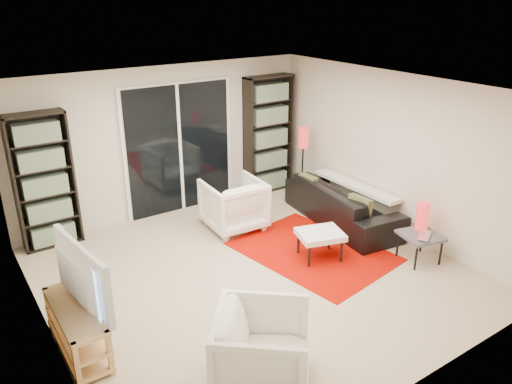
% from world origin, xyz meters
% --- Properties ---
extents(floor, '(5.00, 5.00, 0.00)m').
position_xyz_m(floor, '(0.00, 0.00, 0.00)').
color(floor, '#C5AF95').
rests_on(floor, ground).
extents(wall_back, '(5.00, 0.02, 2.40)m').
position_xyz_m(wall_back, '(0.00, 2.50, 1.20)').
color(wall_back, beige).
rests_on(wall_back, ground).
extents(wall_front, '(5.00, 0.02, 2.40)m').
position_xyz_m(wall_front, '(0.00, -2.50, 1.20)').
color(wall_front, beige).
rests_on(wall_front, ground).
extents(wall_left, '(0.02, 5.00, 2.40)m').
position_xyz_m(wall_left, '(-2.50, 0.00, 1.20)').
color(wall_left, beige).
rests_on(wall_left, ground).
extents(wall_right, '(0.02, 5.00, 2.40)m').
position_xyz_m(wall_right, '(2.50, 0.00, 1.20)').
color(wall_right, beige).
rests_on(wall_right, ground).
extents(ceiling, '(5.00, 5.00, 0.02)m').
position_xyz_m(ceiling, '(0.00, 0.00, 2.40)').
color(ceiling, white).
rests_on(ceiling, wall_back).
extents(sliding_door, '(1.92, 0.08, 2.16)m').
position_xyz_m(sliding_door, '(0.20, 2.46, 1.05)').
color(sliding_door, white).
rests_on(sliding_door, ground).
extents(bookshelf_left, '(0.80, 0.30, 1.95)m').
position_xyz_m(bookshelf_left, '(-1.95, 2.33, 0.98)').
color(bookshelf_left, black).
rests_on(bookshelf_left, ground).
extents(bookshelf_right, '(0.90, 0.30, 2.10)m').
position_xyz_m(bookshelf_right, '(1.90, 2.33, 1.05)').
color(bookshelf_right, black).
rests_on(bookshelf_right, ground).
extents(tv_stand, '(0.37, 1.16, 0.50)m').
position_xyz_m(tv_stand, '(-2.31, -0.23, 0.26)').
color(tv_stand, '#DFB978').
rests_on(tv_stand, floor).
extents(tv, '(0.29, 1.19, 0.68)m').
position_xyz_m(tv, '(-2.29, -0.23, 0.84)').
color(tv, black).
rests_on(tv, tv_stand).
extents(rug, '(1.87, 2.33, 0.01)m').
position_xyz_m(rug, '(1.03, 0.01, 0.01)').
color(rug, '#A70900').
rests_on(rug, floor).
extents(sofa, '(1.12, 2.26, 0.63)m').
position_xyz_m(sofa, '(2.06, 0.53, 0.32)').
color(sofa, black).
rests_on(sofa, floor).
extents(armchair_back, '(0.90, 0.92, 0.79)m').
position_xyz_m(armchair_back, '(0.52, 1.32, 0.39)').
color(armchair_back, white).
rests_on(armchair_back, floor).
extents(armchair_front, '(1.20, 1.20, 0.79)m').
position_xyz_m(armchair_front, '(-1.03, -1.69, 0.39)').
color(armchair_front, white).
rests_on(armchair_front, floor).
extents(ottoman, '(0.71, 0.64, 0.40)m').
position_xyz_m(ottoman, '(0.99, -0.17, 0.35)').
color(ottoman, white).
rests_on(ottoman, floor).
extents(side_table, '(0.60, 0.60, 0.40)m').
position_xyz_m(side_table, '(2.07, -0.98, 0.36)').
color(side_table, '#4B4C51').
rests_on(side_table, floor).
extents(laptop, '(0.41, 0.36, 0.03)m').
position_xyz_m(laptop, '(2.07, -1.10, 0.41)').
color(laptop, silver).
rests_on(laptop, side_table).
extents(table_lamp, '(0.17, 0.17, 0.39)m').
position_xyz_m(table_lamp, '(2.20, -0.88, 0.59)').
color(table_lamp, red).
rests_on(table_lamp, side_table).
extents(floor_lamp, '(0.20, 0.20, 1.30)m').
position_xyz_m(floor_lamp, '(2.14, 1.64, 0.98)').
color(floor_lamp, black).
rests_on(floor_lamp, floor).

